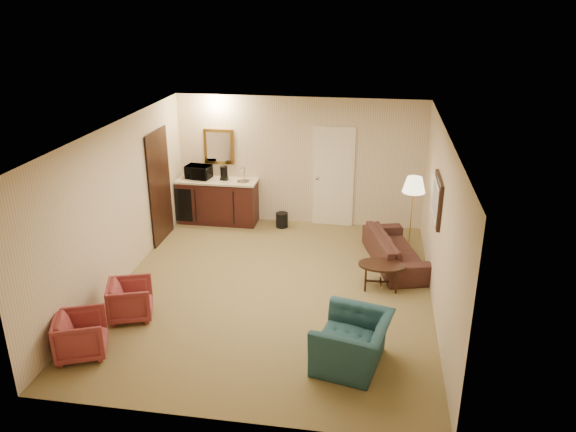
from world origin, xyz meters
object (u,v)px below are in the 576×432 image
object	(u,v)px
rose_chair_far	(81,333)
floor_lamp	(411,217)
coffee_maker	(224,173)
microwave	(198,170)
rose_chair_near	(130,298)
coffee_table	(381,276)
waste_bin	(282,220)
wetbar_cabinet	(218,201)
sofa	(396,245)
teal_armchair	(353,335)

from	to	relation	value
rose_chair_far	floor_lamp	size ratio (longest dim) A/B	0.42
rose_chair_far	coffee_maker	distance (m)	4.93
microwave	coffee_maker	bearing A→B (deg)	7.18
rose_chair_far	coffee_maker	xyz separation A→B (m)	(0.64, 4.83, 0.74)
rose_chair_near	microwave	size ratio (longest dim) A/B	1.26
rose_chair_near	coffee_maker	world-z (taller)	coffee_maker
coffee_table	waste_bin	bearing A→B (deg)	131.28
wetbar_cabinet	rose_chair_far	distance (m)	4.83
rose_chair_near	coffee_maker	size ratio (longest dim) A/B	2.22
coffee_maker	wetbar_cabinet	bearing A→B (deg)	175.80
sofa	microwave	xyz separation A→B (m)	(-4.00, 1.46, 0.72)
wetbar_cabinet	waste_bin	bearing A→B (deg)	-2.97
coffee_table	microwave	xyz separation A→B (m)	(-3.75, 2.39, 0.87)
teal_armchair	rose_chair_far	bearing A→B (deg)	-71.93
teal_armchair	floor_lamp	size ratio (longest dim) A/B	0.67
waste_bin	microwave	bearing A→B (deg)	176.43
coffee_table	teal_armchair	bearing A→B (deg)	-99.49
teal_armchair	microwave	xyz separation A→B (m)	(-3.40, 4.50, 0.65)
teal_armchair	coffee_maker	world-z (taller)	coffee_maker
teal_armchair	coffee_maker	size ratio (longest dim) A/B	3.56
sofa	rose_chair_far	xyz separation A→B (m)	(-4.10, -3.38, -0.05)
microwave	coffee_maker	xyz separation A→B (m)	(0.54, -0.01, -0.03)
waste_bin	wetbar_cabinet	bearing A→B (deg)	177.03
rose_chair_far	microwave	bearing A→B (deg)	-23.78
teal_armchair	floor_lamp	world-z (taller)	floor_lamp
sofa	rose_chair_far	distance (m)	5.31
waste_bin	coffee_maker	distance (m)	1.51
waste_bin	coffee_maker	size ratio (longest dim) A/B	1.08
rose_chair_near	floor_lamp	distance (m)	4.97
rose_chair_far	floor_lamp	bearing A→B (deg)	-71.74
floor_lamp	coffee_maker	size ratio (longest dim) A/B	5.34
sofa	waste_bin	bearing A→B (deg)	43.36
rose_chair_near	microwave	xyz separation A→B (m)	(-0.15, 3.86, 0.78)
rose_chair_far	sofa	bearing A→B (deg)	-73.03
sofa	floor_lamp	world-z (taller)	floor_lamp
rose_chair_far	coffee_maker	world-z (taller)	coffee_maker
wetbar_cabinet	coffee_table	world-z (taller)	wetbar_cabinet
wetbar_cabinet	coffee_table	bearing A→B (deg)	-35.06
rose_chair_far	microwave	xyz separation A→B (m)	(0.10, 4.84, 0.77)
rose_chair_far	microwave	distance (m)	4.90
floor_lamp	microwave	distance (m)	4.40
teal_armchair	rose_chair_far	xyz separation A→B (m)	(-3.51, -0.35, -0.12)
teal_armchair	waste_bin	size ratio (longest dim) A/B	3.28
wetbar_cabinet	floor_lamp	xyz separation A→B (m)	(3.85, -1.05, 0.29)
sofa	rose_chair_near	world-z (taller)	sofa
wetbar_cabinet	microwave	world-z (taller)	microwave
wetbar_cabinet	floor_lamp	bearing A→B (deg)	-15.19
wetbar_cabinet	rose_chair_far	bearing A→B (deg)	-95.94
teal_armchair	coffee_table	size ratio (longest dim) A/B	1.34
floor_lamp	waste_bin	xyz separation A→B (m)	(-2.50, 0.98, -0.60)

